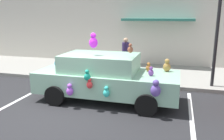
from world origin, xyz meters
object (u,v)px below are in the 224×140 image
Objects in this scene: teddy_bear_on_sidewalk at (76,69)px; street_lamp_post at (218,24)px; pedestrian_near_shopfront at (126,59)px; plush_covered_car at (105,77)px.

street_lamp_post is at bearing -0.65° from teddy_bear_on_sidewalk.
street_lamp_post is 2.23× the size of pedestrian_near_shopfront.
pedestrian_near_shopfront is at bearing 88.43° from plush_covered_car.
plush_covered_car is 2.68m from pedestrian_near_shopfront.
teddy_bear_on_sidewalk is at bearing 132.95° from plush_covered_car.
pedestrian_near_shopfront is (2.16, 0.43, 0.50)m from teddy_bear_on_sidewalk.
plush_covered_car reaches higher than teddy_bear_on_sidewalk.
plush_covered_car is 7.50× the size of teddy_bear_on_sidewalk.
street_lamp_post is (3.56, 2.18, 1.67)m from plush_covered_car.
teddy_bear_on_sidewalk is (-2.09, 2.25, -0.36)m from plush_covered_car.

